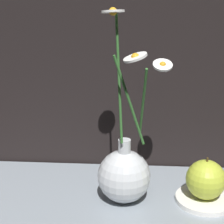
% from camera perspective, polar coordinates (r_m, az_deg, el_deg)
% --- Properties ---
extents(ground_plane, '(6.00, 6.00, 0.00)m').
position_cam_1_polar(ground_plane, '(0.81, -0.76, -14.10)').
color(ground_plane, black).
extents(shelf, '(0.89, 0.35, 0.01)m').
position_cam_1_polar(shelf, '(0.81, -0.76, -13.74)').
color(shelf, gray).
rests_on(shelf, ground_plane).
extents(vase_with_flowers, '(0.15, 0.14, 0.39)m').
position_cam_1_polar(vase_with_flowers, '(0.78, 1.89, -9.19)').
color(vase_with_flowers, silver).
rests_on(vase_with_flowers, shelf).
extents(saucer_plate, '(0.12, 0.12, 0.01)m').
position_cam_1_polar(saucer_plate, '(0.83, 13.86, -12.78)').
color(saucer_plate, white).
rests_on(saucer_plate, shelf).
extents(orange_fruit, '(0.08, 0.08, 0.09)m').
position_cam_1_polar(orange_fruit, '(0.80, 14.10, -9.94)').
color(orange_fruit, '#B7C638').
rests_on(orange_fruit, saucer_plate).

